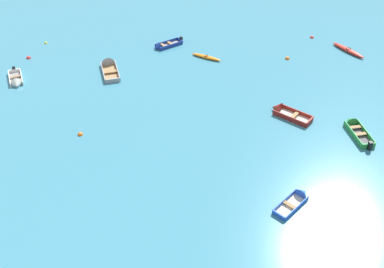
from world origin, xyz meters
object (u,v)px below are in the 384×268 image
object	(u,v)px
mooring_buoy_between_boats_right	(312,38)
mooring_buoy_midfield	(46,43)
kayak_red_near_right	(348,50)
rowboat_white_back_row_left	(16,81)
rowboat_green_midfield_left	(355,128)
rowboat_grey_midfield_right	(109,66)
mooring_buoy_far_field	(80,135)
rowboat_blue_outer_left	(298,198)
mooring_buoy_outer_edge	(29,58)
rowboat_maroon_near_camera	(283,112)
mooring_buoy_trailing	(287,59)
rowboat_deep_blue_cluster_inner	(163,46)
kayak_orange_cluster_outer	(206,57)

from	to	relation	value
mooring_buoy_between_boats_right	mooring_buoy_midfield	distance (m)	25.98
kayak_red_near_right	rowboat_white_back_row_left	world-z (taller)	rowboat_white_back_row_left
rowboat_green_midfield_left	mooring_buoy_between_boats_right	size ratio (longest dim) A/B	9.31
mooring_buoy_between_boats_right	rowboat_grey_midfield_right	bearing A→B (deg)	-160.83
kayak_red_near_right	mooring_buoy_between_boats_right	distance (m)	4.04
rowboat_green_midfield_left	mooring_buoy_far_field	size ratio (longest dim) A/B	9.28
rowboat_blue_outer_left	mooring_buoy_outer_edge	world-z (taller)	rowboat_blue_outer_left
kayak_red_near_right	rowboat_maroon_near_camera	world-z (taller)	rowboat_maroon_near_camera
rowboat_grey_midfield_right	mooring_buoy_between_boats_right	bearing A→B (deg)	19.17
mooring_buoy_trailing	rowboat_white_back_row_left	bearing A→B (deg)	-167.73
rowboat_blue_outer_left	kayak_red_near_right	bearing A→B (deg)	69.02
mooring_buoy_between_boats_right	mooring_buoy_outer_edge	size ratio (longest dim) A/B	0.91
rowboat_deep_blue_cluster_inner	mooring_buoy_midfield	world-z (taller)	rowboat_deep_blue_cluster_inner
rowboat_white_back_row_left	mooring_buoy_midfield	xyz separation A→B (m)	(0.36, 7.34, -0.15)
rowboat_white_back_row_left	rowboat_maroon_near_camera	xyz separation A→B (m)	(21.89, -3.65, 0.02)
rowboat_grey_midfield_right	mooring_buoy_outer_edge	xyz separation A→B (m)	(-7.65, 1.44, -0.16)
rowboat_blue_outer_left	rowboat_grey_midfield_right	bearing A→B (deg)	132.54
kayak_orange_cluster_outer	kayak_red_near_right	bearing A→B (deg)	7.52
rowboat_green_midfield_left	rowboat_maroon_near_camera	distance (m)	5.32
rowboat_deep_blue_cluster_inner	kayak_red_near_right	distance (m)	17.39
rowboat_blue_outer_left	mooring_buoy_trailing	bearing A→B (deg)	84.85
mooring_buoy_between_boats_right	kayak_orange_cluster_outer	bearing A→B (deg)	-156.19
rowboat_blue_outer_left	mooring_buoy_midfield	world-z (taller)	rowboat_blue_outer_left
rowboat_grey_midfield_right	mooring_buoy_outer_edge	size ratio (longest dim) A/B	9.27
kayak_orange_cluster_outer	mooring_buoy_outer_edge	world-z (taller)	kayak_orange_cluster_outer
rowboat_grey_midfield_right	mooring_buoy_between_boats_right	distance (m)	20.07
mooring_buoy_far_field	mooring_buoy_midfield	bearing A→B (deg)	114.95
rowboat_green_midfield_left	mooring_buoy_far_field	world-z (taller)	rowboat_green_midfield_left
mooring_buoy_far_field	rowboat_green_midfield_left	bearing A→B (deg)	3.75
kayak_red_near_right	rowboat_blue_outer_left	bearing A→B (deg)	-110.98
rowboat_green_midfield_left	rowboat_grey_midfield_right	distance (m)	21.30
rowboat_maroon_near_camera	rowboat_white_back_row_left	bearing A→B (deg)	170.54
rowboat_blue_outer_left	mooring_buoy_far_field	xyz separation A→B (m)	(-14.72, 5.94, -0.14)
mooring_buoy_between_boats_right	mooring_buoy_far_field	distance (m)	25.27
rowboat_green_midfield_left	mooring_buoy_outer_edge	world-z (taller)	rowboat_green_midfield_left
rowboat_green_midfield_left	kayak_orange_cluster_outer	distance (m)	15.14
rowboat_grey_midfield_right	mooring_buoy_far_field	world-z (taller)	rowboat_grey_midfield_right
mooring_buoy_trailing	kayak_red_near_right	bearing A→B (deg)	15.27
kayak_red_near_right	rowboat_green_midfield_left	distance (m)	12.42
rowboat_white_back_row_left	mooring_buoy_midfield	world-z (taller)	rowboat_white_back_row_left
kayak_red_near_right	rowboat_grey_midfield_right	xyz separation A→B (m)	(-21.85, -3.77, -0.00)
rowboat_deep_blue_cluster_inner	mooring_buoy_between_boats_right	bearing A→B (deg)	10.17
kayak_red_near_right	rowboat_blue_outer_left	distance (m)	20.83
rowboat_white_back_row_left	rowboat_blue_outer_left	world-z (taller)	rowboat_white_back_row_left
rowboat_green_midfield_left	rowboat_grey_midfield_right	bearing A→B (deg)	156.67
rowboat_white_back_row_left	mooring_buoy_midfield	size ratio (longest dim) A/B	9.39
rowboat_green_midfield_left	rowboat_blue_outer_left	bearing A→B (deg)	-125.51
mooring_buoy_between_boats_right	mooring_buoy_outer_edge	distance (m)	27.10
mooring_buoy_far_field	mooring_buoy_outer_edge	bearing A→B (deg)	123.21
rowboat_deep_blue_cluster_inner	mooring_buoy_outer_edge	distance (m)	12.37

